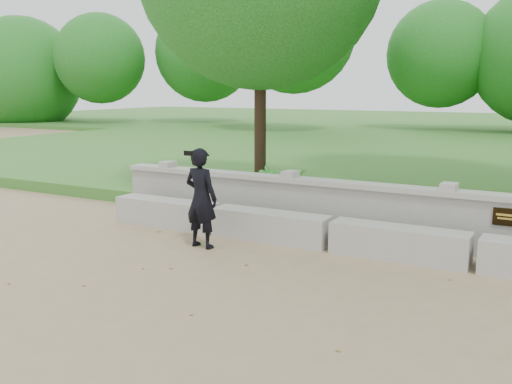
% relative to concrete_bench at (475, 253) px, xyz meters
% --- Properties ---
extents(ground, '(80.00, 80.00, 0.00)m').
position_rel_concrete_bench_xyz_m(ground, '(-0.00, -1.90, -0.22)').
color(ground, '#9D8360').
rests_on(ground, ground).
extents(concrete_bench, '(11.90, 0.45, 0.45)m').
position_rel_concrete_bench_xyz_m(concrete_bench, '(0.00, 0.00, 0.00)').
color(concrete_bench, '#B5B2AB').
rests_on(concrete_bench, ground).
extents(parapet_wall, '(12.50, 0.35, 0.90)m').
position_rel_concrete_bench_xyz_m(parapet_wall, '(0.00, 0.70, 0.24)').
color(parapet_wall, '#AAA7A0').
rests_on(parapet_wall, ground).
extents(man_main, '(0.57, 0.51, 1.48)m').
position_rel_concrete_bench_xyz_m(man_main, '(-3.71, -0.83, 0.52)').
color(man_main, black).
rests_on(man_main, ground).
extents(shrub_a, '(0.41, 0.43, 0.68)m').
position_rel_concrete_bench_xyz_m(shrub_a, '(-3.83, 1.50, 0.37)').
color(shrub_a, green).
rests_on(shrub_a, lawn).
extents(shrub_d, '(0.32, 0.35, 0.52)m').
position_rel_concrete_bench_xyz_m(shrub_d, '(-3.59, 2.40, 0.29)').
color(shrub_d, green).
rests_on(shrub_d, lawn).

